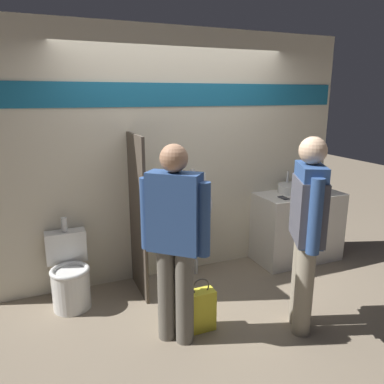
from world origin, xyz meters
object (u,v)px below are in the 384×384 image
(cell_phone, at_px, (284,198))
(urinal_near_counter, at_px, (196,205))
(sink_basin, at_px, (294,189))
(shopping_bag, at_px, (201,310))
(person_in_vest, at_px, (307,222))
(toilet, at_px, (70,276))
(person_with_lanyard, at_px, (175,237))

(cell_phone, xyz_separation_m, urinal_near_counter, (-1.01, 0.23, -0.04))
(sink_basin, relative_size, cell_phone, 2.76)
(sink_basin, distance_m, shopping_bag, 2.04)
(urinal_near_counter, xyz_separation_m, shopping_bag, (-0.39, -1.02, -0.63))
(person_in_vest, relative_size, shopping_bag, 3.45)
(cell_phone, height_order, person_in_vest, person_in_vest)
(person_in_vest, bearing_deg, sink_basin, -5.96)
(person_in_vest, xyz_separation_m, shopping_bag, (-0.83, 0.31, -0.79))
(cell_phone, height_order, toilet, cell_phone)
(cell_phone, bearing_deg, person_in_vest, -117.47)
(person_in_vest, bearing_deg, person_with_lanyard, 103.55)
(person_with_lanyard, bearing_deg, shopping_bag, -129.73)
(person_in_vest, bearing_deg, urinal_near_counter, 46.02)
(urinal_near_counter, bearing_deg, person_with_lanyard, -120.98)
(toilet, distance_m, person_with_lanyard, 1.34)
(person_with_lanyard, bearing_deg, toilet, -8.45)
(shopping_bag, bearing_deg, person_in_vest, -20.31)
(person_with_lanyard, bearing_deg, person_in_vest, -152.41)
(urinal_near_counter, height_order, shopping_bag, urinal_near_counter)
(sink_basin, distance_m, cell_phone, 0.31)
(sink_basin, height_order, toilet, sink_basin)
(shopping_bag, bearing_deg, cell_phone, 29.42)
(person_with_lanyard, xyz_separation_m, shopping_bag, (0.25, 0.04, -0.73))
(cell_phone, distance_m, urinal_near_counter, 1.03)
(sink_basin, distance_m, urinal_near_counter, 1.28)
(cell_phone, xyz_separation_m, person_in_vest, (-0.57, -1.09, 0.13))
(cell_phone, bearing_deg, sink_basin, 31.66)
(person_with_lanyard, bearing_deg, sink_basin, -111.00)
(person_with_lanyard, bearing_deg, cell_phone, -111.72)
(person_in_vest, distance_m, shopping_bag, 1.19)
(urinal_near_counter, bearing_deg, sink_basin, -3.01)
(cell_phone, relative_size, urinal_near_counter, 0.12)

